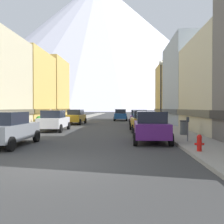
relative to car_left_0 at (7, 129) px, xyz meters
The scene contains 22 objects.
ground_plane 5.92m from the car_left_0, 49.47° to the right, with size 400.00×400.00×0.00m, color #373737.
sidewalk_left 30.66m from the car_left_0, 94.58° to the left, with size 2.50×100.00×0.15m, color gray.
sidewalk_right 32.18m from the car_left_0, 71.79° to the left, with size 2.50×100.00×0.15m, color gray.
storefront_left_2 20.80m from the car_left_0, 115.07° to the left, with size 10.29×8.94×8.98m.
storefront_left_3 29.26m from the car_left_0, 107.11° to the left, with size 9.97×8.26×9.76m.
storefront_right_2 24.32m from the car_left_0, 47.95° to the left, with size 9.87×10.67×9.78m.
storefront_right_3 31.68m from the car_left_0, 61.43° to the left, with size 7.84×8.29×8.71m.
car_left_0 is the anchor object (origin of this frame).
car_left_1 8.75m from the car_left_0, 89.99° to the left, with size 2.15×4.44×1.78m.
car_left_2 18.30m from the car_left_0, 89.99° to the left, with size 2.22×4.47×1.78m.
car_right_0 7.86m from the car_left_0, 14.86° to the left, with size 2.13×4.43×1.78m.
car_right_1 11.46m from the car_left_0, 48.45° to the left, with size 2.19×4.46×1.78m.
car_right_2 17.36m from the car_left_0, 64.04° to the left, with size 2.07×4.41×1.78m.
car_driving_0 27.71m from the car_left_0, 78.76° to the left, with size 2.06×4.40×1.78m.
fire_hydrant_near 9.47m from the car_left_0, 12.14° to the right, with size 0.40×0.22×0.70m.
parking_meter_near 9.64m from the car_left_0, ahead, with size 0.14×0.10×1.33m.
trash_bin_right 11.23m from the car_left_0, 25.33° to the left, with size 0.59×0.59×0.98m.
potted_plant_0 14.74m from the car_left_0, 102.53° to the left, with size 0.67×0.67×0.97m.
pedestrian_0 13.30m from the car_left_0, 100.61° to the left, with size 0.36×0.36×1.58m.
pedestrian_1 16.23m from the car_left_0, 98.68° to the left, with size 0.36×0.36×1.73m.
streetlamp_right 13.27m from the car_left_0, 44.83° to the left, with size 0.36×0.36×5.86m.
mountain_backdrop 265.07m from the car_left_0, 94.98° to the left, with size 283.83×283.83×135.30m, color silver.
Camera 1 is at (2.31, -8.59, 1.98)m, focal length 41.28 mm.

